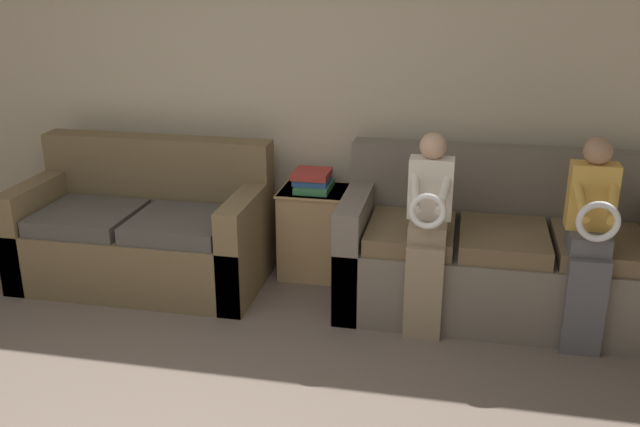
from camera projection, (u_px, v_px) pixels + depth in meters
wall_back at (280, 90)px, 5.05m from camera, size 7.68×0.06×2.55m
couch_main at (500, 256)px, 4.56m from camera, size 2.02×0.90×1.00m
couch_side at (145, 233)px, 4.99m from camera, size 1.68×0.87×0.97m
child_left_seated at (428, 226)px, 4.19m from camera, size 0.26×0.37×1.21m
child_right_seated at (590, 235)px, 4.02m from camera, size 0.27×0.37×1.23m
side_shelf at (314, 231)px, 5.07m from camera, size 0.47×0.42×0.64m
book_stack at (313, 181)px, 4.95m from camera, size 0.26×0.30×0.13m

